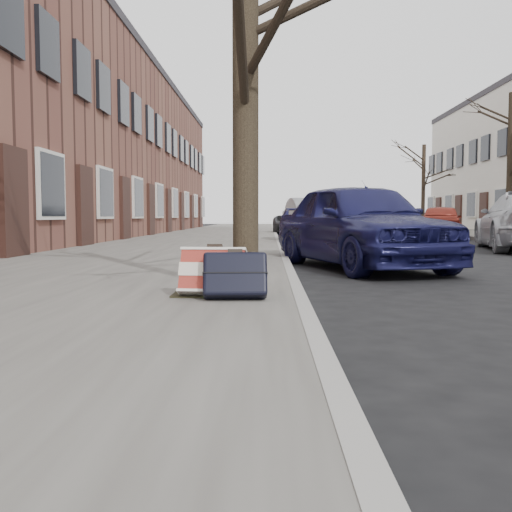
{
  "coord_description": "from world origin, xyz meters",
  "views": [
    {
      "loc": [
        -1.54,
        -4.24,
        0.85
      ],
      "look_at": [
        -1.65,
        0.8,
        0.5
      ],
      "focal_mm": 40.0,
      "sensor_mm": 36.0,
      "label": 1
    }
  ],
  "objects_px": {
    "street_tree": "(245,34)",
    "suitcase_red": "(213,273)",
    "suitcase_navy": "(235,275)",
    "car_near_mid": "(317,221)",
    "car_near_front": "(360,224)"
  },
  "relations": [
    {
      "from": "suitcase_red",
      "to": "car_near_mid",
      "type": "height_order",
      "value": "car_near_mid"
    },
    {
      "from": "car_near_mid",
      "to": "suitcase_navy",
      "type": "bearing_deg",
      "value": -105.07
    },
    {
      "from": "car_near_front",
      "to": "suitcase_navy",
      "type": "bearing_deg",
      "value": -129.58
    },
    {
      "from": "car_near_front",
      "to": "car_near_mid",
      "type": "height_order",
      "value": "car_near_front"
    },
    {
      "from": "suitcase_red",
      "to": "suitcase_navy",
      "type": "relative_size",
      "value": 1.04
    },
    {
      "from": "suitcase_navy",
      "to": "car_near_front",
      "type": "bearing_deg",
      "value": 64.45
    },
    {
      "from": "suitcase_red",
      "to": "car_near_mid",
      "type": "xyz_separation_m",
      "value": [
        1.93,
        11.99,
        0.36
      ]
    },
    {
      "from": "suitcase_navy",
      "to": "car_near_mid",
      "type": "height_order",
      "value": "car_near_mid"
    },
    {
      "from": "street_tree",
      "to": "suitcase_red",
      "type": "xyz_separation_m",
      "value": [
        -0.28,
        -0.46,
        -2.23
      ]
    },
    {
      "from": "street_tree",
      "to": "car_near_mid",
      "type": "bearing_deg",
      "value": 81.83
    },
    {
      "from": "suitcase_red",
      "to": "street_tree",
      "type": "bearing_deg",
      "value": 64.49
    },
    {
      "from": "suitcase_red",
      "to": "suitcase_navy",
      "type": "xyz_separation_m",
      "value": [
        0.21,
        -0.14,
        -0.01
      ]
    },
    {
      "from": "street_tree",
      "to": "suitcase_red",
      "type": "bearing_deg",
      "value": -121.25
    },
    {
      "from": "street_tree",
      "to": "car_near_mid",
      "type": "distance_m",
      "value": 11.8
    },
    {
      "from": "street_tree",
      "to": "suitcase_red",
      "type": "distance_m",
      "value": 2.3
    }
  ]
}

